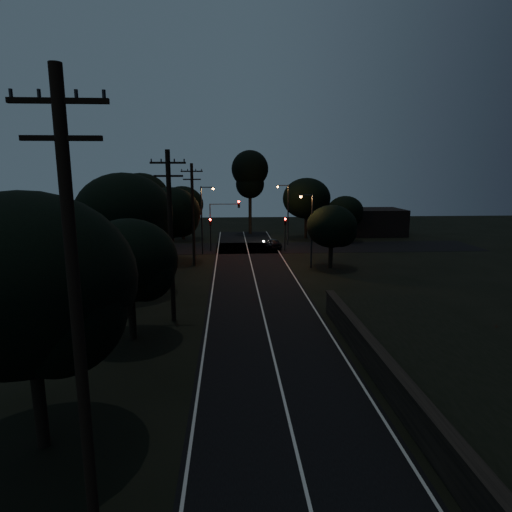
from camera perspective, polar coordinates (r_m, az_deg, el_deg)
ground at (r=15.70m, az=6.11°, el=-26.86°), size 160.00×160.00×0.00m
road_surface at (r=44.41m, az=-0.57°, el=-1.37°), size 60.00×70.00×0.03m
retaining_wall at (r=20.29m, az=27.67°, el=-16.66°), size 6.93×26.00×1.60m
utility_pole_near at (r=11.37m, az=-22.82°, el=-7.21°), size 2.20×0.30×12.00m
utility_pole_mid at (r=27.71m, az=-11.31°, el=2.82°), size 2.20×0.30×11.00m
utility_pole_far at (r=44.53m, az=-8.42°, el=5.68°), size 2.20×0.30×10.50m
tree_left_a at (r=15.91m, az=-27.59°, el=-3.85°), size 7.19×7.19×9.09m
tree_left_b at (r=25.20m, az=-16.21°, el=-0.86°), size 5.58×5.58×7.09m
tree_left_c at (r=35.11m, az=-16.75°, el=5.08°), size 7.61×7.61×9.61m
tree_left_d at (r=46.65m, az=-11.02°, el=5.52°), size 6.36×6.36×8.07m
tree_far_nw at (r=62.57m, az=-9.61°, el=6.71°), size 6.04×6.04×7.66m
tree_far_w at (r=59.25m, az=-14.86°, el=7.45°), size 7.47×7.47×9.52m
tree_far_ne at (r=63.21m, az=6.99°, el=7.50°), size 6.96×6.96×8.80m
tree_far_e at (r=61.56m, az=11.99°, el=5.76°), size 5.00×5.00×6.35m
tree_right_a at (r=43.69m, az=10.30°, el=3.75°), size 5.04×5.04×6.41m
tall_pine at (r=67.25m, az=-0.81°, el=10.88°), size 5.69×5.69×12.93m
building_left at (r=67.00m, az=-18.95°, el=4.18°), size 10.00×8.00×4.40m
building_right at (r=69.29m, az=15.24°, el=4.44°), size 9.00×7.00×4.00m
signal_left at (r=52.66m, az=-6.10°, el=3.67°), size 0.28×0.35×4.10m
signal_right at (r=53.05m, az=3.90°, el=3.76°), size 0.28×0.35×4.10m
signal_mast at (r=52.44m, az=-4.29°, el=5.32°), size 3.70×0.35×6.25m
streetlight_a at (r=50.52m, az=-7.04°, el=5.38°), size 1.66×0.26×8.00m
streetlight_b at (r=56.90m, az=4.11°, el=6.08°), size 1.66×0.26×8.00m
streetlight_c at (r=43.27m, az=7.25°, el=4.04°), size 1.46×0.26×7.50m
car at (r=54.88m, az=2.19°, el=1.71°), size 2.37×4.02×1.28m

